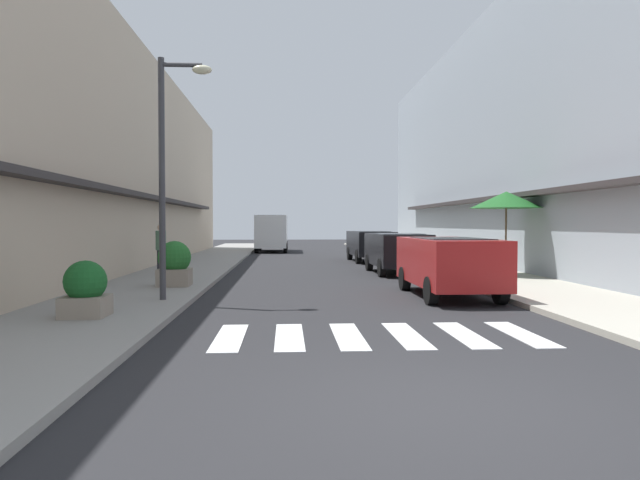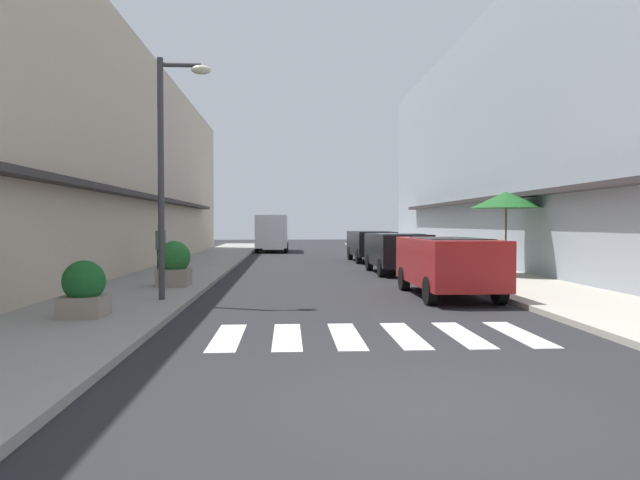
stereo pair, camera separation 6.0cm
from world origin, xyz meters
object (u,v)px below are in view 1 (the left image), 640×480
object	(u,v)px
parked_car_far	(370,242)
pedestrian_walking_near	(161,248)
parked_car_mid	(397,248)
street_lamp	(170,153)
cafe_umbrella	(506,200)
parked_car_near	(449,260)
planter_midblock	(175,264)
planter_corner	(85,290)
delivery_van	(272,230)

from	to	relation	value
parked_car_far	pedestrian_walking_near	world-z (taller)	pedestrian_walking_near
pedestrian_walking_near	parked_car_mid	bearing A→B (deg)	-121.80
street_lamp	pedestrian_walking_near	world-z (taller)	street_lamp
parked_car_mid	cafe_umbrella	bearing A→B (deg)	-33.19
parked_car_far	pedestrian_walking_near	bearing A→B (deg)	-137.13
parked_car_mid	parked_car_far	world-z (taller)	same
parked_car_near	parked_car_mid	xyz separation A→B (m)	(0.00, 6.58, -0.00)
parked_car_near	parked_car_far	bearing A→B (deg)	90.00
planter_midblock	cafe_umbrella	bearing A→B (deg)	14.32
planter_corner	street_lamp	bearing A→B (deg)	64.23
parked_car_near	parked_car_far	size ratio (longest dim) A/B	0.98
parked_car_mid	planter_midblock	xyz separation A→B (m)	(-7.09, -4.74, -0.19)
street_lamp	pedestrian_walking_near	xyz separation A→B (m)	(-1.64, 6.45, -2.40)
delivery_van	planter_midblock	size ratio (longest dim) A/B	4.41
parked_car_near	street_lamp	world-z (taller)	street_lamp
parked_car_near	delivery_van	bearing A→B (deg)	102.09
parked_car_mid	planter_corner	xyz separation A→B (m)	(-7.70, -9.85, -0.31)
parked_car_mid	delivery_van	bearing A→B (deg)	106.65
planter_midblock	parked_car_far	bearing A→B (deg)	57.81
planter_midblock	pedestrian_walking_near	xyz separation A→B (m)	(-1.15, 3.61, 0.28)
cafe_umbrella	pedestrian_walking_near	xyz separation A→B (m)	(-11.47, 0.98, -1.59)
street_lamp	cafe_umbrella	world-z (taller)	street_lamp
cafe_umbrella	parked_car_far	bearing A→B (deg)	110.50
delivery_van	pedestrian_walking_near	size ratio (longest dim) A/B	3.22
parked_car_far	delivery_van	world-z (taller)	delivery_van
delivery_van	pedestrian_walking_near	bearing A→B (deg)	-100.45
planter_corner	parked_car_mid	bearing A→B (deg)	51.99
street_lamp	planter_corner	size ratio (longest dim) A/B	5.22
parked_car_mid	pedestrian_walking_near	distance (m)	8.32
parked_car_near	parked_car_far	xyz separation A→B (m)	(0.00, 13.09, 0.00)
parked_car_near	delivery_van	xyz separation A→B (m)	(-4.97, 23.19, 0.48)
delivery_van	cafe_umbrella	distance (m)	20.47
parked_car_far	delivery_van	distance (m)	11.26
street_lamp	planter_midblock	xyz separation A→B (m)	(-0.48, 2.84, -2.68)
planter_corner	cafe_umbrella	bearing A→B (deg)	35.32
parked_car_near	planter_midblock	distance (m)	7.32
parked_car_near	cafe_umbrella	world-z (taller)	cafe_umbrella
pedestrian_walking_near	street_lamp	bearing A→B (deg)	154.59
parked_car_mid	street_lamp	xyz separation A→B (m)	(-6.61, -7.58, 2.48)
planter_corner	pedestrian_walking_near	xyz separation A→B (m)	(-0.54, 8.72, 0.39)
parked_car_far	planter_corner	size ratio (longest dim) A/B	4.22
street_lamp	planter_corner	xyz separation A→B (m)	(-1.09, -2.27, -2.79)
cafe_umbrella	street_lamp	bearing A→B (deg)	-150.89
parked_car_mid	delivery_van	world-z (taller)	delivery_van
parked_car_far	delivery_van	size ratio (longest dim) A/B	0.80
planter_corner	parked_car_near	bearing A→B (deg)	23.04
parked_car_near	parked_car_far	world-z (taller)	same
parked_car_near	planter_corner	size ratio (longest dim) A/B	4.15
cafe_umbrella	parked_car_mid	bearing A→B (deg)	146.81
parked_car_near	street_lamp	size ratio (longest dim) A/B	0.80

